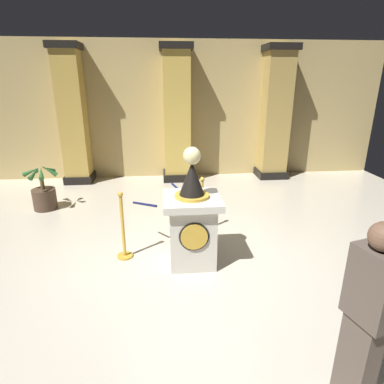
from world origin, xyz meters
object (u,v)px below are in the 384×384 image
object	(u,v)px
pedestal_clock	(192,221)
bystander_guest	(367,313)
stanchion_near	(202,213)
stanchion_far	(123,235)
potted_palm_left	(44,194)

from	to	relation	value
pedestal_clock	bystander_guest	world-z (taller)	pedestal_clock
stanchion_near	bystander_guest	distance (m)	3.45
stanchion_far	pedestal_clock	bearing A→B (deg)	-12.50
pedestal_clock	stanchion_near	bearing A→B (deg)	74.86
pedestal_clock	stanchion_near	world-z (taller)	pedestal_clock
stanchion_near	pedestal_clock	bearing A→B (deg)	-105.14
stanchion_far	bystander_guest	world-z (taller)	bystander_guest
potted_palm_left	bystander_guest	bearing A→B (deg)	-48.92
stanchion_far	potted_palm_left	world-z (taller)	stanchion_far
pedestal_clock	potted_palm_left	xyz separation A→B (m)	(-2.90, 2.37, -0.33)
pedestal_clock	stanchion_far	size ratio (longest dim) A/B	1.64
stanchion_near	potted_palm_left	xyz separation A→B (m)	(-3.17, 1.38, -0.03)
pedestal_clock	potted_palm_left	distance (m)	3.76
potted_palm_left	bystander_guest	distance (m)	6.21
stanchion_far	potted_palm_left	bearing A→B (deg)	131.26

